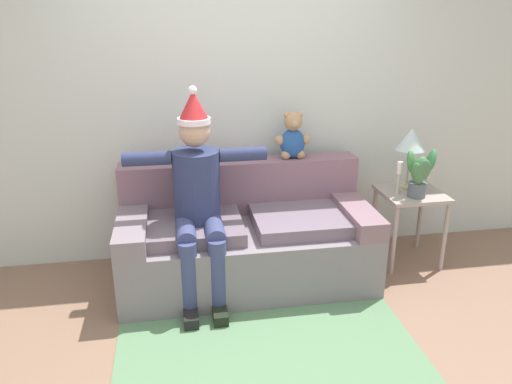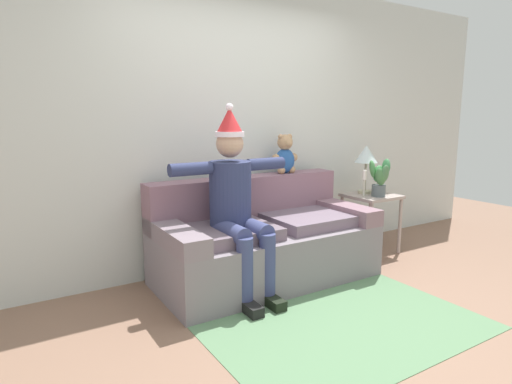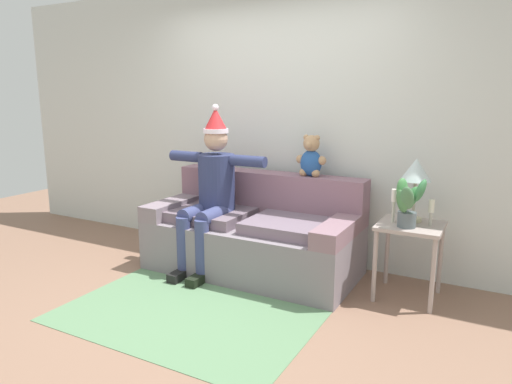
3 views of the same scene
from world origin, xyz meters
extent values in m
plane|color=#886450|center=(0.00, 0.00, 0.00)|extent=(10.00, 10.00, 0.00)
cube|color=silver|center=(0.00, 1.55, 1.35)|extent=(7.00, 0.10, 2.70)
cube|color=gray|center=(0.00, 0.96, 0.23)|extent=(1.92, 0.92, 0.46)
cube|color=gray|center=(0.00, 1.30, 0.67)|extent=(1.92, 0.24, 0.43)
cube|color=gray|center=(-0.85, 0.96, 0.53)|extent=(0.22, 0.92, 0.15)
cube|color=gray|center=(0.85, 0.96, 0.53)|extent=(0.22, 0.92, 0.15)
cube|color=slate|center=(-0.43, 0.91, 0.51)|extent=(0.77, 0.64, 0.10)
cube|color=slate|center=(0.43, 0.91, 0.51)|extent=(0.77, 0.64, 0.10)
cylinder|color=navy|center=(-0.37, 0.94, 0.82)|extent=(0.34, 0.34, 0.52)
sphere|color=tan|center=(-0.37, 0.94, 1.22)|extent=(0.22, 0.22, 0.22)
cylinder|color=white|center=(-0.37, 0.94, 1.29)|extent=(0.23, 0.23, 0.04)
cone|color=red|center=(-0.37, 0.94, 1.40)|extent=(0.21, 0.21, 0.20)
sphere|color=white|center=(-0.37, 0.94, 1.50)|extent=(0.06, 0.06, 0.06)
cylinder|color=#3C4372|center=(-0.47, 0.74, 0.56)|extent=(0.14, 0.40, 0.14)
cylinder|color=#3C4372|center=(-0.47, 0.54, 0.28)|extent=(0.13, 0.13, 0.56)
cube|color=black|center=(-0.47, 0.46, 0.04)|extent=(0.10, 0.24, 0.08)
cylinder|color=#3C4372|center=(-0.27, 0.74, 0.56)|extent=(0.14, 0.40, 0.14)
cylinder|color=#3C4372|center=(-0.27, 0.54, 0.28)|extent=(0.13, 0.13, 0.56)
cube|color=black|center=(-0.27, 0.46, 0.04)|extent=(0.10, 0.24, 0.08)
cylinder|color=navy|center=(-0.71, 0.94, 1.04)|extent=(0.34, 0.10, 0.10)
cylinder|color=navy|center=(-0.03, 0.94, 1.04)|extent=(0.34, 0.10, 0.10)
ellipsoid|color=#255299|center=(0.43, 1.30, 1.01)|extent=(0.20, 0.16, 0.24)
sphere|color=tan|center=(0.43, 1.30, 1.19)|extent=(0.15, 0.15, 0.15)
sphere|color=tan|center=(0.43, 1.24, 1.18)|extent=(0.07, 0.07, 0.07)
sphere|color=tan|center=(0.38, 1.30, 1.24)|extent=(0.05, 0.05, 0.05)
sphere|color=tan|center=(0.48, 1.30, 1.24)|extent=(0.05, 0.05, 0.05)
sphere|color=tan|center=(0.32, 1.30, 1.04)|extent=(0.08, 0.08, 0.08)
sphere|color=tan|center=(0.37, 1.27, 0.92)|extent=(0.08, 0.08, 0.08)
sphere|color=tan|center=(0.53, 1.30, 1.04)|extent=(0.08, 0.08, 0.08)
sphere|color=tan|center=(0.49, 1.27, 0.92)|extent=(0.08, 0.08, 0.08)
cube|color=#A99892|center=(1.38, 1.06, 0.60)|extent=(0.49, 0.48, 0.03)
cylinder|color=#A99892|center=(1.17, 0.85, 0.29)|extent=(0.04, 0.04, 0.59)
cylinder|color=#A99892|center=(1.60, 0.85, 0.29)|extent=(0.04, 0.04, 0.59)
cylinder|color=#A99892|center=(1.17, 1.27, 0.29)|extent=(0.04, 0.04, 0.59)
cylinder|color=#A99892|center=(1.60, 1.27, 0.29)|extent=(0.04, 0.04, 0.59)
cylinder|color=#C0BA93|center=(1.38, 1.15, 0.63)|extent=(0.14, 0.14, 0.03)
cylinder|color=#B3AC95|center=(1.38, 1.15, 0.80)|extent=(0.02, 0.02, 0.30)
cone|color=silver|center=(1.38, 1.15, 1.04)|extent=(0.24, 0.24, 0.18)
cylinder|color=#535F62|center=(1.37, 0.95, 0.68)|extent=(0.14, 0.14, 0.12)
ellipsoid|color=#397C47|center=(1.45, 0.95, 0.92)|extent=(0.11, 0.14, 0.21)
ellipsoid|color=#41894A|center=(1.39, 0.99, 0.85)|extent=(0.18, 0.13, 0.21)
ellipsoid|color=#438646|center=(1.31, 1.00, 0.90)|extent=(0.13, 0.15, 0.20)
ellipsoid|color=#437843|center=(1.33, 0.90, 0.83)|extent=(0.16, 0.11, 0.20)
ellipsoid|color=#46754A|center=(1.37, 0.88, 0.86)|extent=(0.13, 0.10, 0.20)
cylinder|color=beige|center=(1.25, 1.04, 0.70)|extent=(0.02, 0.02, 0.17)
cylinder|color=white|center=(1.25, 1.04, 0.84)|extent=(0.04, 0.04, 0.10)
cylinder|color=beige|center=(1.52, 1.10, 0.67)|extent=(0.02, 0.02, 0.10)
cylinder|color=white|center=(1.52, 1.10, 0.77)|extent=(0.04, 0.04, 0.10)
cube|color=#5D845C|center=(0.00, -0.05, 0.00)|extent=(1.90, 1.26, 0.01)
camera|label=1|loc=(-0.51, -2.47, 2.01)|focal=34.78mm
camera|label=2|loc=(-1.98, -2.07, 1.44)|focal=30.06mm
camera|label=3|loc=(2.00, -2.66, 1.63)|focal=32.84mm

